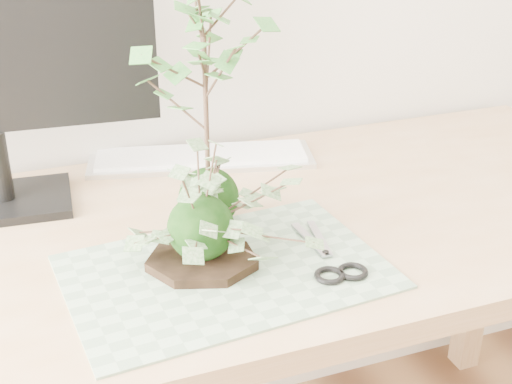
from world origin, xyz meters
TOP-DOWN VIEW (x-y plane):
  - desk at (0.03, 1.23)m, footprint 1.60×0.70m
  - cutting_mat at (-0.07, 1.09)m, footprint 0.50×0.35m
  - stone_dish at (-0.10, 1.11)m, footprint 0.22×0.22m
  - ivy_kokedama at (-0.10, 1.11)m, footprint 0.29×0.29m
  - maple_kokedama at (-0.05, 1.24)m, footprint 0.26×0.26m
  - keyboard at (0.02, 1.51)m, footprint 0.47×0.24m
  - scissors at (0.09, 1.04)m, footprint 0.09×0.19m

SIDE VIEW (x-z plane):
  - desk at x=0.03m, z-range 0.28..1.02m
  - cutting_mat at x=-0.07m, z-range 0.74..0.74m
  - scissors at x=0.09m, z-range 0.74..0.75m
  - keyboard at x=0.02m, z-range 0.74..0.76m
  - stone_dish at x=-0.10m, z-range 0.74..0.76m
  - ivy_kokedama at x=-0.10m, z-range 0.76..0.96m
  - maple_kokedama at x=-0.05m, z-range 0.83..1.25m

